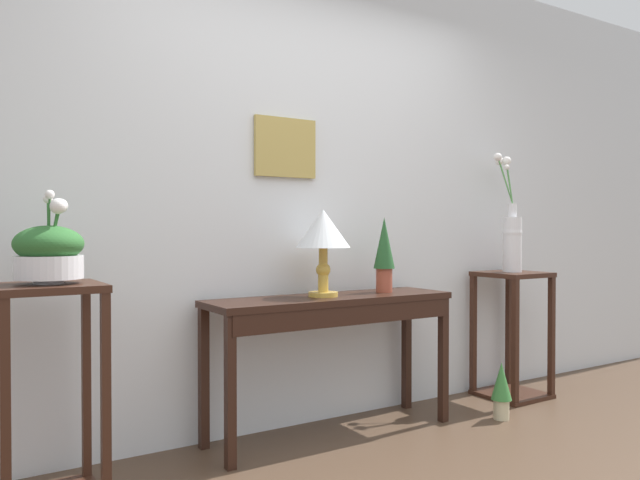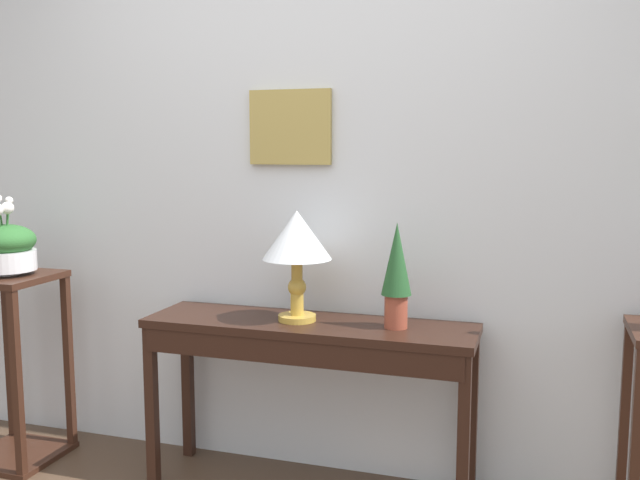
% 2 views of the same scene
% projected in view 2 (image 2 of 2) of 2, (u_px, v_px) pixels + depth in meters
% --- Properties ---
extents(back_wall_with_art, '(9.00, 0.13, 2.80)m').
position_uv_depth(back_wall_with_art, '(318.00, 165.00, 3.13)').
color(back_wall_with_art, silver).
rests_on(back_wall_with_art, ground).
extents(console_table, '(1.40, 0.39, 0.75)m').
position_uv_depth(console_table, '(307.00, 347.00, 2.92)').
color(console_table, black).
rests_on(console_table, ground).
extents(table_lamp, '(0.29, 0.29, 0.47)m').
position_uv_depth(table_lamp, '(297.00, 241.00, 2.90)').
color(table_lamp, gold).
rests_on(table_lamp, console_table).
extents(potted_plant_on_console, '(0.12, 0.12, 0.43)m').
position_uv_depth(potted_plant_on_console, '(397.00, 270.00, 2.79)').
color(potted_plant_on_console, '#9E4733').
rests_on(potted_plant_on_console, console_table).
extents(pedestal_stand_left, '(0.40, 0.40, 0.89)m').
position_uv_depth(pedestal_stand_left, '(13.00, 368.00, 3.28)').
color(pedestal_stand_left, '#381E14').
rests_on(pedestal_stand_left, ground).
extents(planter_bowl_wide_left, '(0.27, 0.27, 0.37)m').
position_uv_depth(planter_bowl_wide_left, '(6.00, 247.00, 3.21)').
color(planter_bowl_wide_left, silver).
rests_on(planter_bowl_wide_left, pedestal_stand_left).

